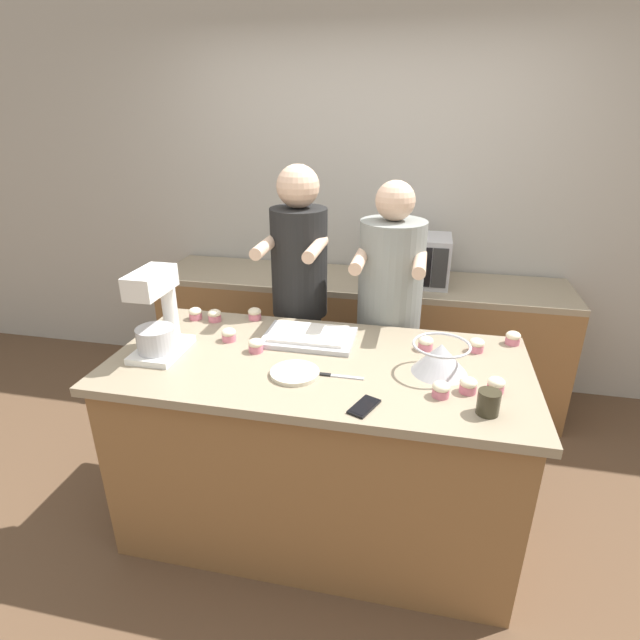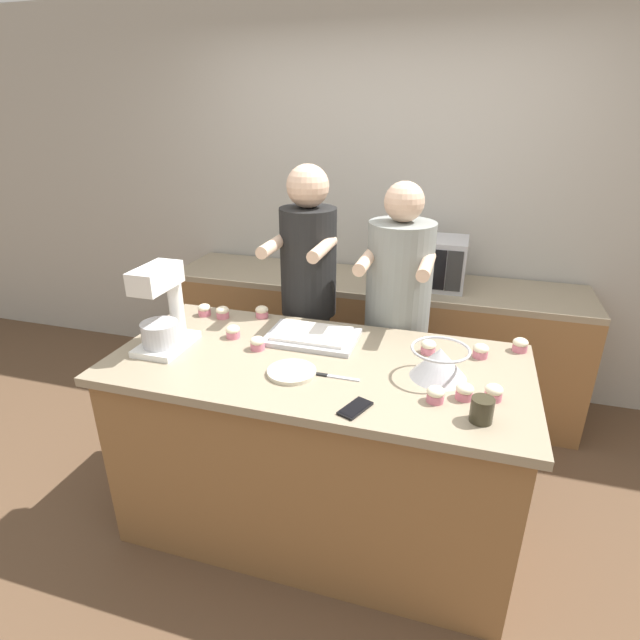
# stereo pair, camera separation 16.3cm
# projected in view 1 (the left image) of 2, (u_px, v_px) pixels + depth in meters

# --- Properties ---
(ground_plane) EXTENTS (16.00, 16.00, 0.00)m
(ground_plane) POSITION_uv_depth(u_px,v_px,m) (318.00, 519.00, 2.61)
(ground_plane) COLOR brown
(back_wall) EXTENTS (10.00, 0.06, 2.70)m
(back_wall) POSITION_uv_depth(u_px,v_px,m) (368.00, 202.00, 3.56)
(back_wall) COLOR #B2ADA3
(back_wall) RESTS_ON ground_plane
(island_counter) EXTENTS (1.87, 0.89, 0.93)m
(island_counter) POSITION_uv_depth(u_px,v_px,m) (318.00, 445.00, 2.42)
(island_counter) COLOR olive
(island_counter) RESTS_ON ground_plane
(back_counter) EXTENTS (2.80, 0.60, 0.89)m
(back_counter) POSITION_uv_depth(u_px,v_px,m) (357.00, 337.00, 3.60)
(back_counter) COLOR olive
(back_counter) RESTS_ON ground_plane
(person_left) EXTENTS (0.33, 0.50, 1.71)m
(person_left) POSITION_uv_depth(u_px,v_px,m) (300.00, 309.00, 2.85)
(person_left) COLOR #232328
(person_left) RESTS_ON ground_plane
(person_right) EXTENTS (0.36, 0.51, 1.65)m
(person_right) POSITION_uv_depth(u_px,v_px,m) (388.00, 325.00, 2.78)
(person_right) COLOR #33384C
(person_right) RESTS_ON ground_plane
(stand_mixer) EXTENTS (0.20, 0.30, 0.40)m
(stand_mixer) POSITION_uv_depth(u_px,v_px,m) (157.00, 318.00, 2.24)
(stand_mixer) COLOR white
(stand_mixer) RESTS_ON island_counter
(mixing_bowl) EXTENTS (0.25, 0.25, 0.14)m
(mixing_bowl) POSITION_uv_depth(u_px,v_px,m) (440.00, 357.00, 2.11)
(mixing_bowl) COLOR #BCBCC1
(mixing_bowl) RESTS_ON island_counter
(baking_tray) EXTENTS (0.44, 0.29, 0.04)m
(baking_tray) POSITION_uv_depth(u_px,v_px,m) (309.00, 336.00, 2.43)
(baking_tray) COLOR #BCBCC1
(baking_tray) RESTS_ON island_counter
(microwave_oven) EXTENTS (0.47, 0.33, 0.32)m
(microwave_oven) POSITION_uv_depth(u_px,v_px,m) (413.00, 259.00, 3.29)
(microwave_oven) COLOR #B7B7BC
(microwave_oven) RESTS_ON back_counter
(cell_phone) EXTENTS (0.12, 0.16, 0.01)m
(cell_phone) POSITION_uv_depth(u_px,v_px,m) (364.00, 406.00, 1.89)
(cell_phone) COLOR black
(cell_phone) RESTS_ON island_counter
(drinking_glass) EXTENTS (0.08, 0.08, 0.09)m
(drinking_glass) POSITION_uv_depth(u_px,v_px,m) (488.00, 403.00, 1.84)
(drinking_glass) COLOR #332D1E
(drinking_glass) RESTS_ON island_counter
(small_plate) EXTENTS (0.21, 0.21, 0.02)m
(small_plate) POSITION_uv_depth(u_px,v_px,m) (295.00, 373.00, 2.11)
(small_plate) COLOR beige
(small_plate) RESTS_ON island_counter
(knife) EXTENTS (0.22, 0.02, 0.01)m
(knife) POSITION_uv_depth(u_px,v_px,m) (334.00, 376.00, 2.10)
(knife) COLOR #BCBCC1
(knife) RESTS_ON island_counter
(cupcake_0) EXTENTS (0.07, 0.07, 0.06)m
(cupcake_0) POSITION_uv_depth(u_px,v_px,m) (441.00, 389.00, 1.95)
(cupcake_0) COLOR #D17084
(cupcake_0) RESTS_ON island_counter
(cupcake_1) EXTENTS (0.07, 0.07, 0.06)m
(cupcake_1) POSITION_uv_depth(u_px,v_px,m) (215.00, 315.00, 2.63)
(cupcake_1) COLOR #D17084
(cupcake_1) RESTS_ON island_counter
(cupcake_2) EXTENTS (0.07, 0.07, 0.06)m
(cupcake_2) POSITION_uv_depth(u_px,v_px,m) (229.00, 335.00, 2.41)
(cupcake_2) COLOR #D17084
(cupcake_2) RESTS_ON island_counter
(cupcake_3) EXTENTS (0.07, 0.07, 0.06)m
(cupcake_3) POSITION_uv_depth(u_px,v_px,m) (426.00, 343.00, 2.33)
(cupcake_3) COLOR #D17084
(cupcake_3) RESTS_ON island_counter
(cupcake_4) EXTENTS (0.07, 0.07, 0.06)m
(cupcake_4) POSITION_uv_depth(u_px,v_px,m) (513.00, 338.00, 2.38)
(cupcake_4) COLOR #D17084
(cupcake_4) RESTS_ON island_counter
(cupcake_5) EXTENTS (0.07, 0.07, 0.06)m
(cupcake_5) POSITION_uv_depth(u_px,v_px,m) (477.00, 345.00, 2.31)
(cupcake_5) COLOR #D17084
(cupcake_5) RESTS_ON island_counter
(cupcake_6) EXTENTS (0.07, 0.07, 0.06)m
(cupcake_6) POSITION_uv_depth(u_px,v_px,m) (496.00, 385.00, 1.98)
(cupcake_6) COLOR #D17084
(cupcake_6) RESTS_ON island_counter
(cupcake_7) EXTENTS (0.07, 0.07, 0.06)m
(cupcake_7) POSITION_uv_depth(u_px,v_px,m) (255.00, 314.00, 2.66)
(cupcake_7) COLOR #D17084
(cupcake_7) RESTS_ON island_counter
(cupcake_8) EXTENTS (0.07, 0.07, 0.06)m
(cupcake_8) POSITION_uv_depth(u_px,v_px,m) (195.00, 313.00, 2.66)
(cupcake_8) COLOR #D17084
(cupcake_8) RESTS_ON island_counter
(cupcake_9) EXTENTS (0.07, 0.07, 0.06)m
(cupcake_9) POSITION_uv_depth(u_px,v_px,m) (256.00, 345.00, 2.31)
(cupcake_9) COLOR #D17084
(cupcake_9) RESTS_ON island_counter
(cupcake_10) EXTENTS (0.07, 0.07, 0.06)m
(cupcake_10) POSITION_uv_depth(u_px,v_px,m) (468.00, 385.00, 1.98)
(cupcake_10) COLOR #D17084
(cupcake_10) RESTS_ON island_counter
(cupcake_11) EXTENTS (0.07, 0.07, 0.06)m
(cupcake_11) POSITION_uv_depth(u_px,v_px,m) (169.00, 322.00, 2.55)
(cupcake_11) COLOR #D17084
(cupcake_11) RESTS_ON island_counter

